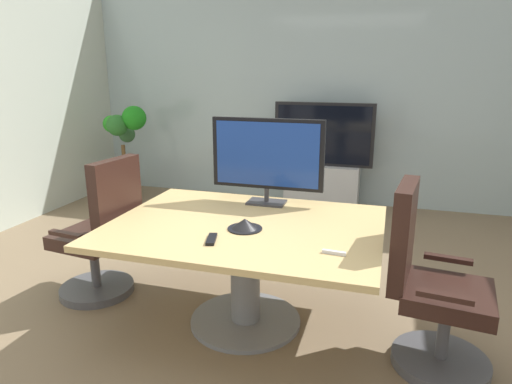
{
  "coord_description": "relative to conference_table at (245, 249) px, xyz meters",
  "views": [
    {
      "loc": [
        0.85,
        -2.79,
        1.71
      ],
      "look_at": [
        -0.02,
        0.11,
        0.87
      ],
      "focal_mm": 31.69,
      "sensor_mm": 36.0,
      "label": 1
    }
  ],
  "objects": [
    {
      "name": "potted_plant",
      "position": [
        -2.41,
        2.38,
        0.18
      ],
      "size": [
        0.64,
        0.57,
        1.25
      ],
      "color": "brown",
      "rests_on": "ground"
    },
    {
      "name": "office_chair_right",
      "position": [
        1.16,
        -0.11,
        -0.09
      ],
      "size": [
        0.62,
        0.6,
        1.09
      ],
      "rotation": [
        0.0,
        0.0,
        1.44
      ],
      "color": "#4C4C51",
      "rests_on": "ground"
    },
    {
      "name": "conference_phone",
      "position": [
        0.03,
        -0.1,
        0.21
      ],
      "size": [
        0.22,
        0.22,
        0.07
      ],
      "color": "black",
      "rests_on": "conference_table"
    },
    {
      "name": "tv_monitor",
      "position": [
        0.01,
        0.49,
        0.54
      ],
      "size": [
        0.84,
        0.18,
        0.64
      ],
      "color": "#333338",
      "rests_on": "conference_table"
    },
    {
      "name": "wall_back_glass_partition",
      "position": [
        0.02,
        3.16,
        0.93
      ],
      "size": [
        6.31,
        0.1,
        2.96
      ],
      "primitive_type": "cube",
      "color": "#9EB2B7",
      "rests_on": "ground"
    },
    {
      "name": "ground_plane",
      "position": [
        0.02,
        0.14,
        -0.55
      ],
      "size": [
        7.31,
        7.31,
        0.0
      ],
      "primitive_type": "plane",
      "color": "#7A664C"
    },
    {
      "name": "wall_display_unit",
      "position": [
        0.09,
        2.8,
        -0.1
      ],
      "size": [
        1.2,
        0.36,
        1.31
      ],
      "color": "#B7BABC",
      "rests_on": "ground"
    },
    {
      "name": "whiteboard_marker",
      "position": [
        0.62,
        -0.33,
        0.19
      ],
      "size": [
        0.13,
        0.03,
        0.02
      ],
      "primitive_type": "cube",
      "rotation": [
        0.0,
        0.0,
        -0.09
      ],
      "color": "silver",
      "rests_on": "conference_table"
    },
    {
      "name": "office_chair_left",
      "position": [
        -1.16,
        0.06,
        -0.09
      ],
      "size": [
        0.62,
        0.6,
        1.09
      ],
      "rotation": [
        0.0,
        0.0,
        -1.69
      ],
      "color": "#4C4C51",
      "rests_on": "ground"
    },
    {
      "name": "remote_control",
      "position": [
        -0.1,
        -0.34,
        0.19
      ],
      "size": [
        0.09,
        0.18,
        0.02
      ],
      "primitive_type": "cube",
      "rotation": [
        0.0,
        0.0,
        0.26
      ],
      "color": "black",
      "rests_on": "conference_table"
    },
    {
      "name": "conference_table",
      "position": [
        0.0,
        0.0,
        0.0
      ],
      "size": [
        1.76,
        1.33,
        0.72
      ],
      "color": "tan",
      "rests_on": "ground"
    }
  ]
}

